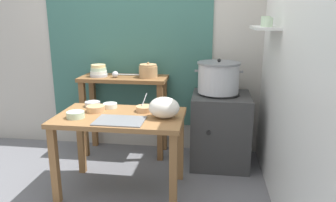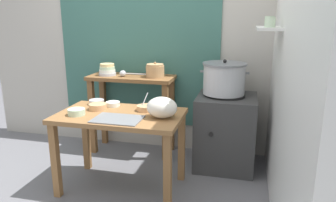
{
  "view_description": "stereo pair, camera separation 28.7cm",
  "coord_description": "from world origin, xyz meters",
  "px_view_note": "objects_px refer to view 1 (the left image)",
  "views": [
    {
      "loc": [
        0.8,
        -2.59,
        1.56
      ],
      "look_at": [
        0.43,
        0.15,
        0.82
      ],
      "focal_mm": 34.58,
      "sensor_mm": 36.0,
      "label": 1
    },
    {
      "loc": [
        1.09,
        -2.54,
        1.56
      ],
      "look_at": [
        0.43,
        0.15,
        0.82
      ],
      "focal_mm": 34.58,
      "sensor_mm": 36.0,
      "label": 2
    }
  ],
  "objects_px": {
    "stove_block": "(220,129)",
    "bowl_stack_enamel": "(99,71)",
    "serving_tray": "(120,121)",
    "back_shelf_table": "(124,96)",
    "prep_bowl_4": "(110,105)",
    "prep_table": "(121,127)",
    "ladle": "(116,74)",
    "prep_bowl_3": "(145,108)",
    "clay_pot": "(148,71)",
    "steamer_pot": "(218,77)",
    "plastic_bag": "(164,108)",
    "prep_bowl_1": "(96,108)",
    "prep_bowl_2": "(75,114)",
    "prep_bowl_0": "(93,104)"
  },
  "relations": [
    {
      "from": "stove_block",
      "to": "bowl_stack_enamel",
      "type": "distance_m",
      "value": 1.47
    },
    {
      "from": "bowl_stack_enamel",
      "to": "serving_tray",
      "type": "bearing_deg",
      "value": -62.19
    },
    {
      "from": "back_shelf_table",
      "to": "prep_bowl_4",
      "type": "xyz_separation_m",
      "value": [
        0.04,
        -0.62,
        0.06
      ]
    },
    {
      "from": "prep_table",
      "to": "ladle",
      "type": "xyz_separation_m",
      "value": [
        -0.25,
        0.77,
        0.33
      ]
    },
    {
      "from": "prep_table",
      "to": "prep_bowl_3",
      "type": "relative_size",
      "value": 6.85
    },
    {
      "from": "serving_tray",
      "to": "prep_bowl_4",
      "type": "relative_size",
      "value": 3.04
    },
    {
      "from": "bowl_stack_enamel",
      "to": "ladle",
      "type": "relative_size",
      "value": 0.64
    },
    {
      "from": "clay_pot",
      "to": "stove_block",
      "type": "bearing_deg",
      "value": -9.26
    },
    {
      "from": "steamer_pot",
      "to": "plastic_bag",
      "type": "xyz_separation_m",
      "value": [
        -0.46,
        -0.74,
        -0.13
      ]
    },
    {
      "from": "serving_tray",
      "to": "prep_bowl_3",
      "type": "distance_m",
      "value": 0.34
    },
    {
      "from": "steamer_pot",
      "to": "prep_bowl_1",
      "type": "bearing_deg",
      "value": -149.36
    },
    {
      "from": "ladle",
      "to": "prep_bowl_3",
      "type": "distance_m",
      "value": 0.79
    },
    {
      "from": "prep_table",
      "to": "serving_tray",
      "type": "height_order",
      "value": "serving_tray"
    },
    {
      "from": "ladle",
      "to": "prep_bowl_2",
      "type": "distance_m",
      "value": 0.92
    },
    {
      "from": "stove_block",
      "to": "prep_bowl_0",
      "type": "relative_size",
      "value": 5.45
    },
    {
      "from": "prep_bowl_4",
      "to": "serving_tray",
      "type": "bearing_deg",
      "value": -61.94
    },
    {
      "from": "serving_tray",
      "to": "clay_pot",
      "type": "bearing_deg",
      "value": 87.58
    },
    {
      "from": "stove_block",
      "to": "serving_tray",
      "type": "distance_m",
      "value": 1.25
    },
    {
      "from": "steamer_pot",
      "to": "clay_pot",
      "type": "bearing_deg",
      "value": 171.74
    },
    {
      "from": "serving_tray",
      "to": "prep_bowl_1",
      "type": "distance_m",
      "value": 0.38
    },
    {
      "from": "prep_bowl_4",
      "to": "steamer_pot",
      "type": "bearing_deg",
      "value": 26.95
    },
    {
      "from": "clay_pot",
      "to": "serving_tray",
      "type": "bearing_deg",
      "value": -92.42
    },
    {
      "from": "stove_block",
      "to": "prep_bowl_2",
      "type": "xyz_separation_m",
      "value": [
        -1.23,
        -0.83,
        0.37
      ]
    },
    {
      "from": "steamer_pot",
      "to": "prep_bowl_4",
      "type": "xyz_separation_m",
      "value": [
        -1.0,
        -0.51,
        -0.2
      ]
    },
    {
      "from": "prep_table",
      "to": "prep_bowl_1",
      "type": "bearing_deg",
      "value": 164.26
    },
    {
      "from": "bowl_stack_enamel",
      "to": "prep_bowl_4",
      "type": "xyz_separation_m",
      "value": [
        0.31,
        -0.59,
        -0.22
      ]
    },
    {
      "from": "clay_pot",
      "to": "prep_bowl_4",
      "type": "xyz_separation_m",
      "value": [
        -0.24,
        -0.62,
        -0.23
      ]
    },
    {
      "from": "back_shelf_table",
      "to": "prep_bowl_4",
      "type": "relative_size",
      "value": 7.3
    },
    {
      "from": "prep_bowl_4",
      "to": "bowl_stack_enamel",
      "type": "bearing_deg",
      "value": 117.65
    },
    {
      "from": "ladle",
      "to": "prep_bowl_2",
      "type": "bearing_deg",
      "value": -96.12
    },
    {
      "from": "stove_block",
      "to": "steamer_pot",
      "type": "bearing_deg",
      "value": 153.38
    },
    {
      "from": "back_shelf_table",
      "to": "prep_bowl_2",
      "type": "xyz_separation_m",
      "value": [
        -0.16,
        -0.96,
        0.07
      ]
    },
    {
      "from": "plastic_bag",
      "to": "prep_bowl_3",
      "type": "xyz_separation_m",
      "value": [
        -0.2,
        0.17,
        -0.06
      ]
    },
    {
      "from": "clay_pot",
      "to": "prep_bowl_1",
      "type": "distance_m",
      "value": 0.86
    },
    {
      "from": "prep_bowl_2",
      "to": "prep_bowl_3",
      "type": "bearing_deg",
      "value": 26.34
    },
    {
      "from": "plastic_bag",
      "to": "prep_bowl_2",
      "type": "xyz_separation_m",
      "value": [
        -0.74,
        -0.1,
        -0.06
      ]
    },
    {
      "from": "clay_pot",
      "to": "prep_bowl_3",
      "type": "distance_m",
      "value": 0.73
    },
    {
      "from": "back_shelf_table",
      "to": "bowl_stack_enamel",
      "type": "distance_m",
      "value": 0.4
    },
    {
      "from": "prep_bowl_1",
      "to": "stove_block",
      "type": "bearing_deg",
      "value": 28.97
    },
    {
      "from": "back_shelf_table",
      "to": "prep_bowl_4",
      "type": "height_order",
      "value": "back_shelf_table"
    },
    {
      "from": "back_shelf_table",
      "to": "prep_bowl_1",
      "type": "distance_m",
      "value": 0.76
    },
    {
      "from": "clay_pot",
      "to": "plastic_bag",
      "type": "relative_size",
      "value": 0.77
    },
    {
      "from": "ladle",
      "to": "prep_bowl_3",
      "type": "relative_size",
      "value": 1.89
    },
    {
      "from": "plastic_bag",
      "to": "prep_bowl_2",
      "type": "bearing_deg",
      "value": -172.12
    },
    {
      "from": "prep_bowl_3",
      "to": "stove_block",
      "type": "bearing_deg",
      "value": 38.84
    },
    {
      "from": "prep_table",
      "to": "prep_bowl_4",
      "type": "distance_m",
      "value": 0.29
    },
    {
      "from": "plastic_bag",
      "to": "prep_bowl_4",
      "type": "xyz_separation_m",
      "value": [
        -0.54,
        0.24,
        -0.07
      ]
    },
    {
      "from": "steamer_pot",
      "to": "ladle",
      "type": "relative_size",
      "value": 1.62
    },
    {
      "from": "clay_pot",
      "to": "prep_table",
      "type": "bearing_deg",
      "value": -96.04
    },
    {
      "from": "prep_bowl_1",
      "to": "prep_bowl_3",
      "type": "height_order",
      "value": "prep_bowl_3"
    }
  ]
}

